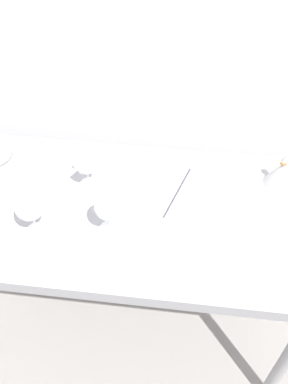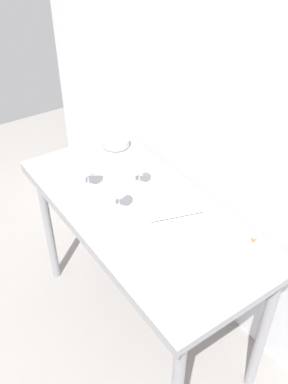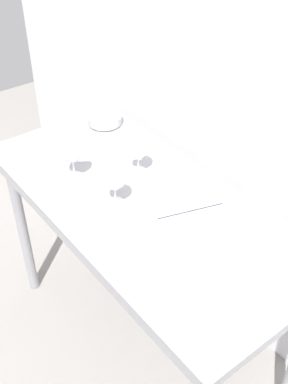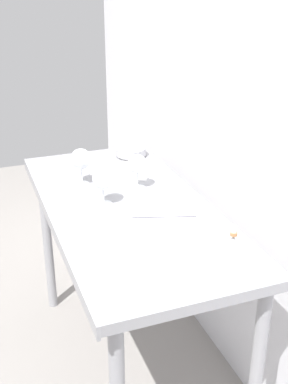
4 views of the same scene
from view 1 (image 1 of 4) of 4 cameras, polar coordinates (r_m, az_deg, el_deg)
ground_plane at (r=2.28m, az=-1.66°, el=-16.67°), size 6.00×6.00×0.00m
back_wall at (r=1.64m, az=-0.20°, el=20.50°), size 3.80×0.04×2.60m
steel_counter at (r=1.59m, az=-2.32°, el=-4.73°), size 1.40×0.65×0.90m
wine_glass_near_center at (r=1.37m, az=-4.76°, el=-2.14°), size 0.09×0.09×0.16m
wine_glass_far_left at (r=1.52m, az=-7.58°, el=3.72°), size 0.09×0.09×0.16m
wine_glass_near_left at (r=1.41m, az=-14.74°, el=-1.98°), size 0.09×0.09×0.17m
open_notebook at (r=1.55m, az=4.36°, el=-0.12°), size 0.40×0.35×0.01m
tasting_sheet_upper at (r=1.65m, az=-14.34°, el=1.60°), size 0.31×0.33×0.00m
decanter_funnel at (r=1.63m, az=17.34°, el=2.36°), size 0.10×0.10×0.14m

